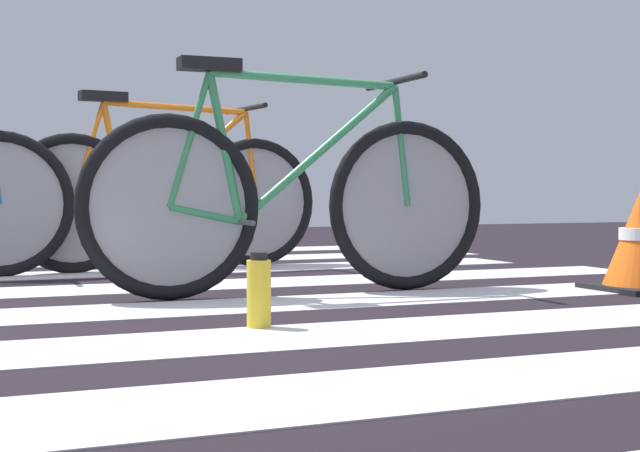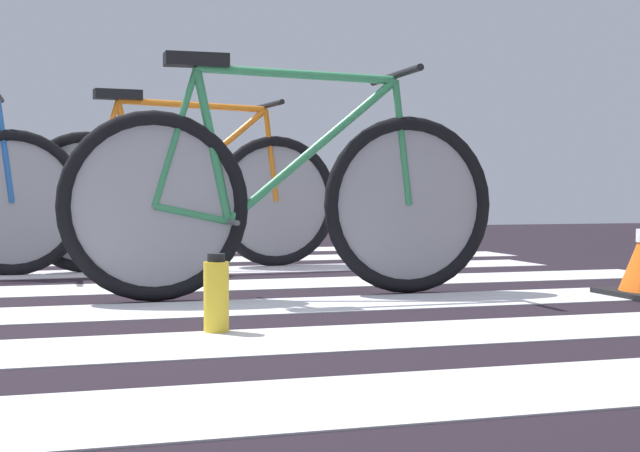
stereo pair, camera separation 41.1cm
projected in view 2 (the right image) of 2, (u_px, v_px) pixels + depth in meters
ground at (103, 313)px, 3.23m from camera, size 18.00×14.00×0.02m
crosswalk_markings at (105, 312)px, 3.18m from camera, size 5.44×6.53×0.00m
bicycle_1_of_3 at (286, 199)px, 3.61m from camera, size 1.74×0.52×0.93m
bicycle_3_of_3 at (185, 197)px, 4.91m from camera, size 1.73×0.52×0.93m
water_bottle at (216, 295)px, 2.71m from camera, size 0.07×0.07×0.23m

